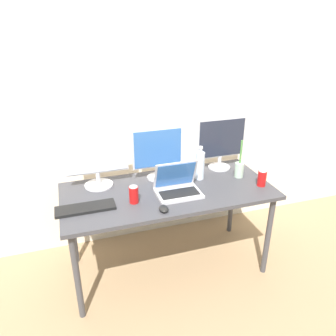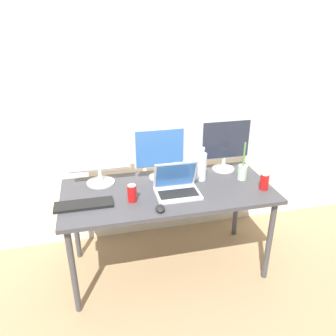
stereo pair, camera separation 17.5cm
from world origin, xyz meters
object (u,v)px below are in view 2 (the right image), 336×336
at_px(work_desk, 168,197).
at_px(soda_can_by_laptop, 264,182).
at_px(bamboo_vase, 242,171).
at_px(keyboard_main, 84,205).
at_px(monitor_left, 98,154).
at_px(soda_can_near_keyboard, 132,193).
at_px(mouse_by_keyboard, 160,208).
at_px(laptop_silver, 177,186).
at_px(monitor_center, 160,151).
at_px(water_bottle, 202,165).
at_px(monitor_right, 225,143).

distance_m(work_desk, soda_can_by_laptop, 0.74).
bearing_deg(bamboo_vase, keyboard_main, -173.87).
distance_m(monitor_left, keyboard_main, 0.42).
bearing_deg(soda_can_by_laptop, soda_can_near_keyboard, 177.08).
xyz_separation_m(soda_can_by_laptop, bamboo_vase, (-0.09, 0.19, 0.01)).
bearing_deg(mouse_by_keyboard, soda_can_by_laptop, 13.55).
relative_size(laptop_silver, soda_can_near_keyboard, 2.57).
bearing_deg(bamboo_vase, monitor_center, 164.38).
height_order(water_bottle, soda_can_by_laptop, water_bottle).
height_order(keyboard_main, soda_can_by_laptop, soda_can_by_laptop).
height_order(work_desk, laptop_silver, laptop_silver).
xyz_separation_m(monitor_center, water_bottle, (0.32, -0.11, -0.10)).
height_order(monitor_right, bamboo_vase, monitor_right).
relative_size(work_desk, monitor_left, 3.33).
bearing_deg(bamboo_vase, mouse_by_keyboard, -157.04).
xyz_separation_m(work_desk, bamboo_vase, (0.62, 0.03, 0.14)).
relative_size(work_desk, mouse_by_keyboard, 17.38).
bearing_deg(laptop_silver, soda_can_by_laptop, -7.74).
bearing_deg(monitor_left, monitor_center, -1.24).
distance_m(work_desk, mouse_by_keyboard, 0.32).
distance_m(monitor_left, soda_can_by_laptop, 1.28).
bearing_deg(soda_can_by_laptop, work_desk, 167.44).
bearing_deg(monitor_left, bamboo_vase, -9.63).
distance_m(monitor_center, mouse_by_keyboard, 0.55).
distance_m(monitor_right, soda_can_by_laptop, 0.47).
distance_m(work_desk, keyboard_main, 0.63).
distance_m(monitor_left, monitor_center, 0.48).
bearing_deg(water_bottle, work_desk, -161.47).
xyz_separation_m(monitor_right, bamboo_vase, (0.08, -0.21, -0.17)).
relative_size(monitor_left, laptop_silver, 1.48).
height_order(laptop_silver, soda_can_by_laptop, laptop_silver).
relative_size(soda_can_by_laptop, bamboo_vase, 0.40).
xyz_separation_m(keyboard_main, soda_can_near_keyboard, (0.34, -0.01, 0.05)).
bearing_deg(bamboo_vase, soda_can_near_keyboard, -171.09).
bearing_deg(keyboard_main, monitor_left, 68.10).
height_order(monitor_center, laptop_silver, monitor_center).
xyz_separation_m(monitor_right, soda_can_near_keyboard, (-0.83, -0.35, -0.18)).
xyz_separation_m(monitor_center, laptop_silver, (0.07, -0.28, -0.17)).
xyz_separation_m(mouse_by_keyboard, soda_can_near_keyboard, (-0.17, 0.17, 0.05)).
height_order(keyboard_main, water_bottle, water_bottle).
bearing_deg(soda_can_by_laptop, water_bottle, 147.72).
height_order(monitor_left, monitor_center, monitor_left).
xyz_separation_m(monitor_center, soda_can_by_laptop, (0.73, -0.37, -0.17)).
bearing_deg(monitor_center, mouse_by_keyboard, -101.79).
height_order(monitor_center, soda_can_by_laptop, monitor_center).
xyz_separation_m(monitor_right, keyboard_main, (-1.17, -0.34, -0.23)).
height_order(mouse_by_keyboard, soda_can_by_laptop, soda_can_by_laptop).
distance_m(laptop_silver, bamboo_vase, 0.58).
xyz_separation_m(work_desk, keyboard_main, (-0.62, -0.10, 0.08)).
relative_size(monitor_left, water_bottle, 1.73).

